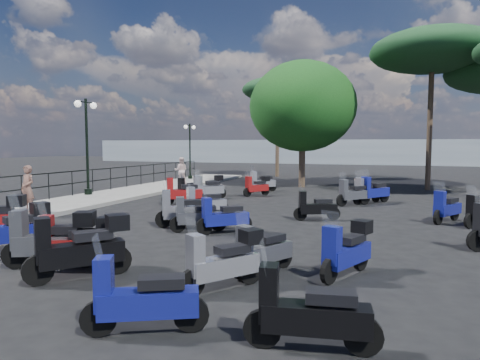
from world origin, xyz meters
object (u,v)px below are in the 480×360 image
(scooter_7, at_px, (51,240))
(scooter_20, at_px, (316,208))
(scooter_5, at_px, (189,189))
(pine_2, at_px, (278,90))
(woman, at_px, (28,189))
(lamp_post_1, at_px, (87,140))
(scooter_14, at_px, (223,217))
(scooter_16, at_px, (257,186))
(scooter_1, at_px, (10,229))
(lamp_post_2, at_px, (190,147))
(broadleaf_tree, at_px, (303,106))
(scooter_9, at_px, (205,204))
(pine_0, at_px, (432,51))
(scooter_24, at_px, (347,251))
(scooter_11, at_px, (262,183))
(scooter_15, at_px, (184,211))
(scooter_10, at_px, (207,189))
(scooter_28, at_px, (374,191))
(scooter_17, at_px, (309,314))
(pedestrian_far, at_px, (181,171))
(scooter_13, at_px, (76,243))
(scooter_6, at_px, (80,249))
(scooter_26, at_px, (446,208))
(scooter_12, at_px, (142,300))
(scooter_18, at_px, (223,262))
(scooter_3, at_px, (183,193))
(scooter_4, at_px, (209,186))
(scooter_21, at_px, (367,192))
(scooter_22, at_px, (353,194))
(scooter_19, at_px, (262,251))

(scooter_7, relative_size, scooter_20, 1.21)
(scooter_5, bearing_deg, pine_2, -64.46)
(woman, bearing_deg, lamp_post_1, 118.60)
(scooter_14, xyz_separation_m, scooter_16, (-1.69, 8.41, 0.01))
(scooter_16, bearing_deg, scooter_20, 157.70)
(scooter_1, bearing_deg, lamp_post_2, -48.03)
(broadleaf_tree, distance_m, pine_2, 8.24)
(scooter_20, bearing_deg, scooter_16, 10.64)
(scooter_9, relative_size, pine_0, 0.16)
(lamp_post_1, xyz_separation_m, scooter_24, (12.25, -7.95, -2.12))
(scooter_16, distance_m, broadleaf_tree, 6.50)
(scooter_9, height_order, pine_2, pine_2)
(scooter_5, relative_size, scooter_11, 1.04)
(scooter_15, bearing_deg, scooter_10, -10.31)
(scooter_28, bearing_deg, scooter_1, 92.80)
(scooter_10, bearing_deg, scooter_17, 166.66)
(pedestrian_far, distance_m, scooter_5, 5.59)
(lamp_post_1, xyz_separation_m, scooter_13, (7.24, -9.21, -2.10))
(scooter_5, relative_size, scooter_14, 1.10)
(scooter_6, bearing_deg, pine_0, -69.78)
(scooter_24, relative_size, scooter_26, 1.03)
(scooter_12, distance_m, scooter_15, 7.07)
(scooter_14, relative_size, scooter_24, 0.84)
(scooter_7, distance_m, scooter_18, 3.65)
(lamp_post_1, bearing_deg, scooter_28, 14.63)
(scooter_3, xyz_separation_m, pine_0, (9.64, 9.45, 6.73))
(scooter_6, xyz_separation_m, scooter_18, (2.61, 0.33, -0.08))
(scooter_28, relative_size, pine_2, 0.21)
(woman, xyz_separation_m, scooter_20, (9.29, 2.41, -0.52))
(scooter_5, relative_size, scooter_28, 0.92)
(scooter_11, distance_m, scooter_15, 9.74)
(scooter_4, distance_m, pine_0, 13.57)
(woman, xyz_separation_m, scooter_21, (10.57, 7.05, -0.46))
(scooter_22, bearing_deg, scooter_3, 61.05)
(scooter_24, bearing_deg, scooter_11, -43.63)
(scooter_4, height_order, pine_0, pine_0)
(scooter_17, xyz_separation_m, scooter_19, (-1.38, 2.69, -0.02))
(pedestrian_far, distance_m, scooter_3, 7.60)
(scooter_17, xyz_separation_m, pine_2, (-7.36, 26.43, 6.00))
(lamp_post_1, distance_m, scooter_13, 11.91)
(scooter_7, height_order, scooter_18, scooter_7)
(scooter_21, bearing_deg, scooter_16, 22.04)
(scooter_7, xyz_separation_m, pine_2, (-1.99, 24.75, 5.90))
(scooter_5, height_order, scooter_20, scooter_5)
(scooter_3, xyz_separation_m, scooter_18, (5.28, -8.77, -0.01))
(scooter_1, relative_size, scooter_9, 1.27)
(pedestrian_far, distance_m, scooter_17, 20.10)
(scooter_19, height_order, scooter_20, scooter_19)
(scooter_4, bearing_deg, pine_0, -113.20)
(lamp_post_1, relative_size, scooter_4, 3.04)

